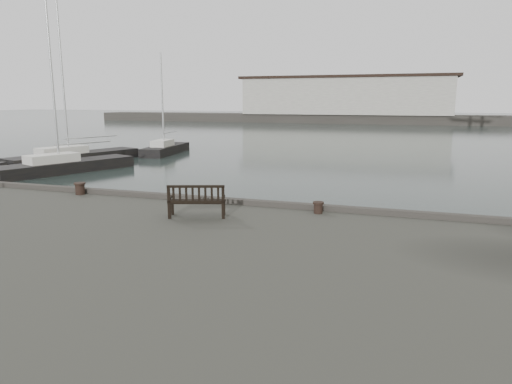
% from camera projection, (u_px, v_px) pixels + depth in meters
% --- Properties ---
extents(ground, '(400.00, 400.00, 0.00)m').
position_uv_depth(ground, '(227.00, 244.00, 16.53)').
color(ground, black).
rests_on(ground, ground).
extents(pontoon, '(2.00, 24.00, 0.50)m').
position_uv_depth(pontoon, '(15.00, 171.00, 31.93)').
color(pontoon, beige).
rests_on(pontoon, ground).
extents(breakwater, '(140.00, 9.50, 12.20)m').
position_uv_depth(breakwater, '(360.00, 104.00, 102.75)').
color(breakwater, '#383530').
rests_on(breakwater, ground).
extents(bench, '(1.85, 1.12, 1.00)m').
position_uv_depth(bench, '(197.00, 207.00, 14.10)').
color(bench, black).
rests_on(bench, quay).
extents(bollard_left, '(0.52, 0.52, 0.46)m').
position_uv_depth(bollard_left, '(80.00, 189.00, 17.51)').
color(bollard_left, black).
rests_on(bollard_left, quay).
extents(bollard_right, '(0.36, 0.36, 0.37)m').
position_uv_depth(bollard_right, '(318.00, 208.00, 14.58)').
color(bollard_right, black).
rests_on(bollard_right, quay).
extents(yacht_b, '(6.03, 11.40, 14.67)m').
position_uv_depth(yacht_b, '(75.00, 159.00, 38.35)').
color(yacht_b, black).
rests_on(yacht_b, ground).
extents(yacht_c, '(5.87, 10.10, 13.31)m').
position_uv_depth(yacht_c, '(66.00, 169.00, 33.08)').
color(yacht_c, black).
rests_on(yacht_c, ground).
extents(yacht_d, '(3.04, 8.04, 10.11)m').
position_uv_depth(yacht_d, '(166.00, 151.00, 44.59)').
color(yacht_d, black).
rests_on(yacht_d, ground).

